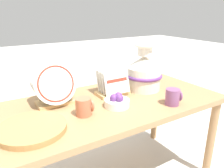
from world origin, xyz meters
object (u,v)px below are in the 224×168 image
object	(u,v)px
dish_rack_round_plates	(54,86)
fruit_bowl	(117,102)
mug_plum_glaze	(173,97)
wicker_charger_stack	(32,128)
mug_terracotta_glaze	(84,107)
ceramic_vase	(144,71)
dish_rack_square_plates	(112,84)

from	to	relation	value
dish_rack_round_plates	fruit_bowl	world-z (taller)	dish_rack_round_plates
mug_plum_glaze	wicker_charger_stack	bearing A→B (deg)	171.07
dish_rack_round_plates	wicker_charger_stack	distance (m)	0.32
wicker_charger_stack	fruit_bowl	distance (m)	0.49
mug_plum_glaze	mug_terracotta_glaze	xyz separation A→B (m)	(-0.51, 0.15, 0.00)
mug_plum_glaze	fruit_bowl	size ratio (longest dim) A/B	0.66
ceramic_vase	mug_plum_glaze	xyz separation A→B (m)	(-0.02, -0.30, -0.08)
mug_plum_glaze	dish_rack_square_plates	bearing A→B (deg)	124.02
ceramic_vase	dish_rack_square_plates	distance (m)	0.25
dish_rack_round_plates	mug_terracotta_glaze	xyz separation A→B (m)	(0.09, -0.21, -0.07)
wicker_charger_stack	mug_plum_glaze	xyz separation A→B (m)	(0.78, -0.12, 0.04)
dish_rack_square_plates	wicker_charger_stack	distance (m)	0.60
mug_terracotta_glaze	fruit_bowl	world-z (taller)	mug_terracotta_glaze
dish_rack_square_plates	dish_rack_round_plates	bearing A→B (deg)	174.79
dish_rack_square_plates	mug_terracotta_glaze	bearing A→B (deg)	-147.72
dish_rack_round_plates	fruit_bowl	distance (m)	0.38
mug_plum_glaze	mug_terracotta_glaze	world-z (taller)	same
dish_rack_round_plates	wicker_charger_stack	xyz separation A→B (m)	(-0.19, -0.24, -0.10)
mug_terracotta_glaze	fruit_bowl	distance (m)	0.21
wicker_charger_stack	dish_rack_round_plates	bearing A→B (deg)	51.84
dish_rack_square_plates	mug_plum_glaze	world-z (taller)	dish_rack_square_plates
ceramic_vase	mug_plum_glaze	bearing A→B (deg)	-93.95
wicker_charger_stack	mug_terracotta_glaze	size ratio (longest dim) A/B	3.31
dish_rack_square_plates	ceramic_vase	bearing A→B (deg)	-6.12
wicker_charger_stack	mug_plum_glaze	distance (m)	0.79
mug_plum_glaze	fruit_bowl	xyz separation A→B (m)	(-0.30, 0.15, -0.02)
ceramic_vase	wicker_charger_stack	xyz separation A→B (m)	(-0.80, -0.18, -0.12)
dish_rack_round_plates	fruit_bowl	size ratio (longest dim) A/B	1.78
dish_rack_round_plates	ceramic_vase	bearing A→B (deg)	-5.56
fruit_bowl	mug_terracotta_glaze	bearing A→B (deg)	-179.46
dish_rack_square_plates	fruit_bowl	world-z (taller)	dish_rack_square_plates
ceramic_vase	dish_rack_square_plates	world-z (taller)	ceramic_vase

